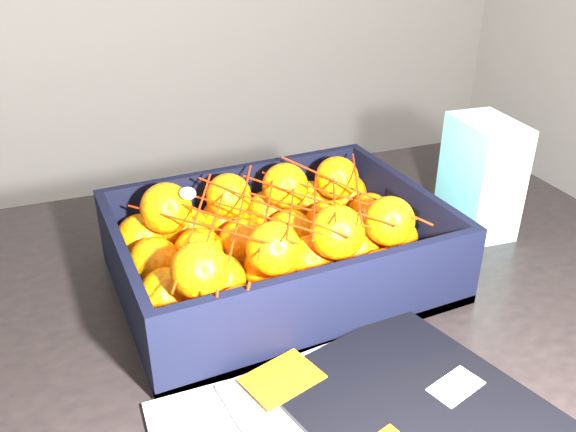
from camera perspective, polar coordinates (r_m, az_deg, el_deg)
name	(u,v)px	position (r m, az deg, el deg)	size (l,w,h in m)	color
table	(258,368)	(0.82, -2.90, -14.21)	(1.25, 0.88, 0.75)	black
produce_crate	(278,259)	(0.79, -0.92, -4.11)	(0.40, 0.30, 0.11)	brown
clementine_heap	(277,241)	(0.78, -1.06, -2.39)	(0.38, 0.29, 0.12)	orange
mesh_net	(276,210)	(0.74, -1.13, 0.58)	(0.33, 0.27, 0.10)	red
retail_carton	(481,176)	(0.93, 17.86, 3.61)	(0.08, 0.11, 0.17)	white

